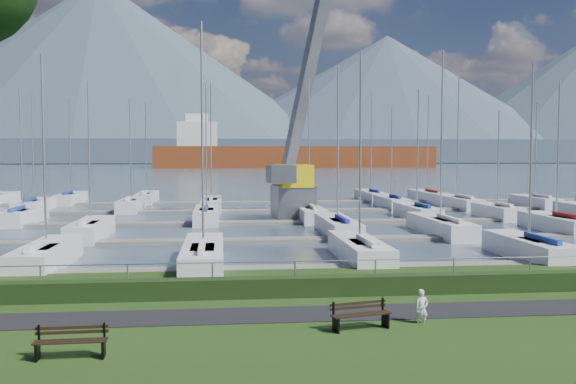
{
  "coord_description": "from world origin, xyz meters",
  "views": [
    {
      "loc": [
        -3.67,
        -23.04,
        5.16
      ],
      "look_at": [
        0.0,
        12.0,
        3.0
      ],
      "focal_mm": 40.0,
      "sensor_mm": 36.0,
      "label": 1
    }
  ],
  "objects": [
    {
      "name": "bench_right",
      "position": [
        0.36,
        -4.88,
        0.42
      ],
      "size": [
        1.85,
        0.84,
        0.85
      ],
      "rotation": [
        0.0,
        0.0,
        0.24
      ],
      "color": "black",
      "rests_on": "grass"
    },
    {
      "name": "hedge",
      "position": [
        0.0,
        -0.4,
        0.35
      ],
      "size": [
        80.0,
        0.7,
        0.7
      ],
      "primitive_type": "cube",
      "color": "black",
      "rests_on": "grass"
    },
    {
      "name": "bench_left",
      "position": [
        -7.45,
        -6.74,
        0.42
      ],
      "size": [
        1.81,
        0.48,
        0.85
      ],
      "rotation": [
        0.0,
        0.0,
        0.03
      ],
      "color": "black",
      "rests_on": "grass"
    },
    {
      "name": "docks",
      "position": [
        0.0,
        26.0,
        -0.22
      ],
      "size": [
        90.0,
        41.6,
        0.25
      ],
      "color": "slate",
      "rests_on": "water"
    },
    {
      "name": "crane",
      "position": [
        2.67,
        30.1,
        5.33
      ],
      "size": [
        6.26,
        13.22,
        22.35
      ],
      "rotation": [
        0.0,
        0.0,
        0.12
      ],
      "color": "#5A5D62",
      "rests_on": "water"
    },
    {
      "name": "person",
      "position": [
        2.36,
        -4.41,
        0.59
      ],
      "size": [
        0.48,
        0.37,
        1.18
      ],
      "primitive_type": "imported",
      "rotation": [
        0.0,
        0.0,
        0.21
      ],
      "color": "silver",
      "rests_on": "grass"
    },
    {
      "name": "water",
      "position": [
        0.0,
        260.0,
        -0.4
      ],
      "size": [
        800.0,
        540.0,
        0.2
      ],
      "primitive_type": "cube",
      "color": "#41505F"
    },
    {
      "name": "sailboat_fleet",
      "position": [
        -3.47,
        29.4,
        5.31
      ],
      "size": [
        75.04,
        49.92,
        13.25
      ],
      "color": "#1C299A",
      "rests_on": "water"
    },
    {
      "name": "mountains",
      "position": [
        7.35,
        404.62,
        46.68
      ],
      "size": [
        1190.0,
        360.0,
        115.0
      ],
      "color": "#444F64",
      "rests_on": "water"
    },
    {
      "name": "fence",
      "position": [
        0.0,
        0.0,
        1.2
      ],
      "size": [
        80.0,
        0.04,
        0.04
      ],
      "primitive_type": "cylinder",
      "rotation": [
        0.0,
        1.57,
        0.0
      ],
      "color": "gray",
      "rests_on": "grass"
    },
    {
      "name": "foothill",
      "position": [
        0.0,
        330.0,
        6.0
      ],
      "size": [
        900.0,
        80.0,
        12.0
      ],
      "primitive_type": "cube",
      "color": "#475768",
      "rests_on": "water"
    },
    {
      "name": "path",
      "position": [
        0.0,
        -3.0,
        0.01
      ],
      "size": [
        160.0,
        2.0,
        0.04
      ],
      "primitive_type": "cube",
      "color": "black",
      "rests_on": "grass"
    },
    {
      "name": "cargo_ship_mid",
      "position": [
        19.06,
        211.46,
        3.52
      ],
      "size": [
        102.8,
        22.74,
        21.5
      ],
      "rotation": [
        0.0,
        0.0,
        0.05
      ],
      "color": "maroon",
      "rests_on": "water"
    }
  ]
}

